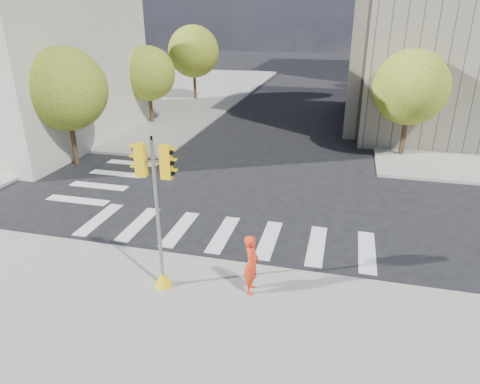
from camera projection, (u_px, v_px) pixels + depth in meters
name	position (u px, v px, depth m)	size (l,w,h in m)	color
ground	(238.00, 213.00, 18.40)	(160.00, 160.00, 0.00)	black
sidewalk_far_left	(118.00, 92.00, 46.09)	(28.00, 40.00, 0.15)	gray
tree_lw_near	(66.00, 89.00, 22.70)	(4.40, 4.40, 6.41)	#382616
tree_lw_mid	(148.00, 74.00, 31.80)	(4.00, 4.00, 5.77)	#382616
tree_lw_far	(193.00, 52.00, 40.44)	(4.80, 4.80, 6.95)	#382616
tree_re_near	(411.00, 88.00, 24.08)	(4.20, 4.20, 6.16)	#382616
tree_re_mid	(395.00, 61.00, 34.69)	(4.60, 4.60, 6.66)	#382616
tree_re_far	(385.00, 54.00, 45.60)	(4.00, 4.00, 5.88)	#382616
lamp_near	(413.00, 70.00, 27.34)	(0.35, 0.18, 8.11)	black
lamp_far	(395.00, 52.00, 39.85)	(0.35, 0.18, 8.11)	black
traffic_signal	(159.00, 227.00, 12.50)	(1.06, 0.56, 4.77)	yellow
photographer	(251.00, 264.00, 12.66)	(0.69, 0.45, 1.89)	red
planter_wall	(6.00, 153.00, 24.93)	(6.00, 0.40, 0.50)	silver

